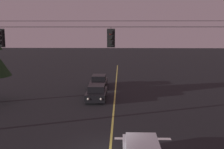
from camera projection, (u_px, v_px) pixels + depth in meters
The scene contains 7 objects.
lane_centre_stripe at pixel (114, 109), 24.22m from camera, with size 0.14×60.00×0.01m, color #D1C64C.
stop_bar_paint at pixel (143, 139), 17.64m from camera, with size 3.40×0.36×0.01m, color silver.
signal_span_assembly at pixel (112, 68), 17.65m from camera, with size 21.15×0.32×8.07m.
traffic_light_leftmost at pixel (0, 38), 17.55m from camera, with size 0.48×0.41×1.22m.
traffic_light_left_inner at pixel (111, 38), 17.36m from camera, with size 0.48×0.41×1.22m.
car_oncoming_lead at pixel (97, 93), 27.46m from camera, with size 1.80×4.42×1.39m.
car_oncoming_trailing at pixel (99, 82), 33.30m from camera, with size 1.80×4.42×1.39m.
Camera 1 is at (0.54, -14.61, 6.52)m, focal length 46.91 mm.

